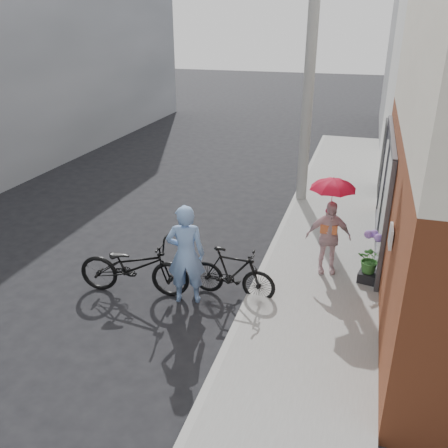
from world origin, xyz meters
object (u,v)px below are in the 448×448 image
at_px(utility_pole, 310,72).
at_px(kimono_woman, 328,237).
at_px(officer, 186,255).
at_px(bike_left, 134,267).
at_px(bike_right, 233,273).
at_px(planter, 368,276).

xyz_separation_m(utility_pole, kimono_woman, (1.07, -4.01, -2.64)).
relative_size(officer, bike_left, 0.90).
relative_size(utility_pole, officer, 3.74).
bearing_deg(bike_right, bike_left, 105.57).
bearing_deg(kimono_woman, planter, -24.61).
height_order(bike_right, planter, bike_right).
bearing_deg(bike_left, bike_right, -85.54).
relative_size(utility_pole, kimono_woman, 4.72).
height_order(utility_pole, bike_left, utility_pole).
bearing_deg(planter, bike_left, -160.46).
bearing_deg(bike_right, kimono_woman, -47.96).
bearing_deg(bike_right, planter, -62.24).
bearing_deg(utility_pole, officer, -102.59).
relative_size(utility_pole, bike_left, 3.35).
bearing_deg(bike_left, utility_pole, -29.88).
bearing_deg(officer, planter, -170.27).
bearing_deg(utility_pole, bike_left, -112.01).
distance_m(officer, planter, 3.55).
bearing_deg(utility_pole, kimono_woman, -75.11).
height_order(kimono_woman, planter, kimono_woman).
distance_m(utility_pole, bike_left, 6.78).
distance_m(officer, bike_left, 1.10).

